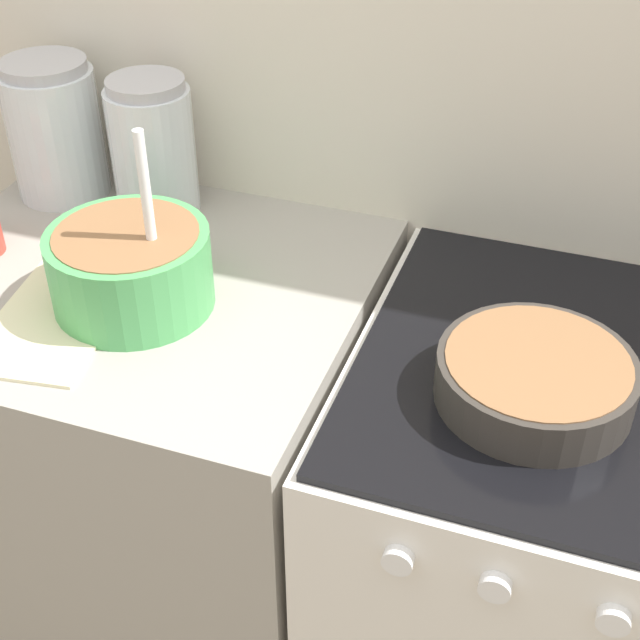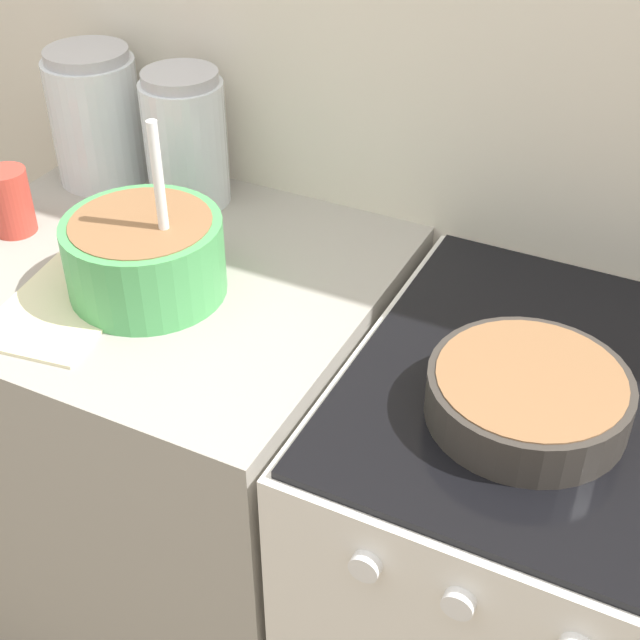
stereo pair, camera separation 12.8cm
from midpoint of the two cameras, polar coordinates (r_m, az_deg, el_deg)
wall_back at (r=1.52m, az=10.94°, el=14.95°), size 4.52×0.05×2.40m
countertop_cabinet at (r=1.79m, az=-7.17°, el=-9.23°), size 0.76×0.67×0.93m
stove at (r=1.63m, az=16.43°, el=-17.27°), size 0.69×0.68×0.93m
mixing_bowl at (r=1.40m, az=-8.62°, el=4.23°), size 0.25×0.25×0.30m
baking_pan at (r=1.22m, az=16.14°, el=-4.77°), size 0.27×0.27×0.07m
storage_jar_left at (r=1.75m, az=-12.03°, el=12.05°), size 0.17×0.17×0.25m
storage_jar_middle at (r=1.65m, az=-6.33°, el=10.86°), size 0.15×0.15×0.25m
tin_can at (r=1.63m, az=-17.11°, el=7.20°), size 0.07×0.07×0.12m
recipe_page at (r=1.44m, az=-13.30°, el=1.17°), size 0.22×0.32×0.01m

